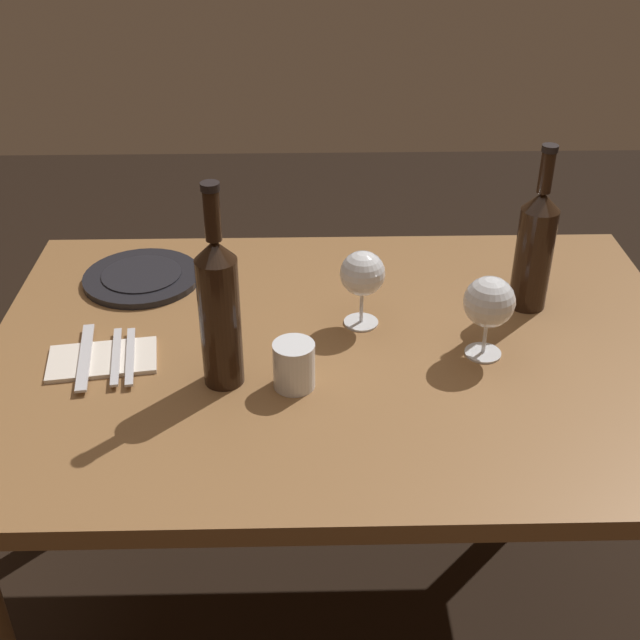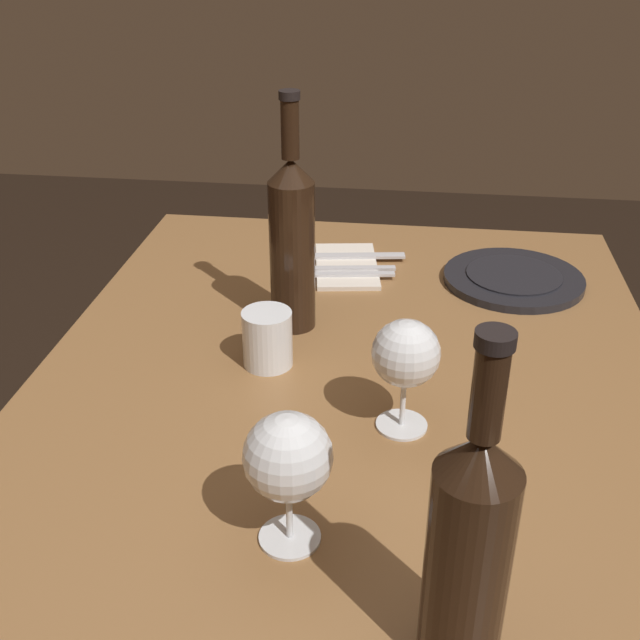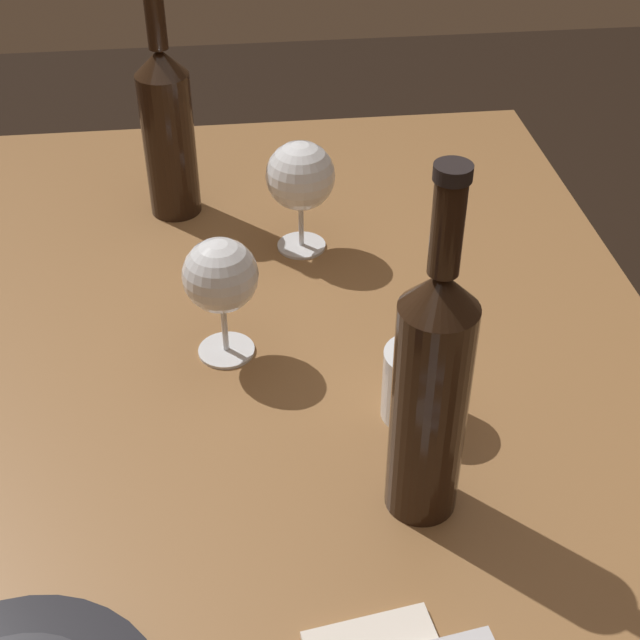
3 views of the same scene
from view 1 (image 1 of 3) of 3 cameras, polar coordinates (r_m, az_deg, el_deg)
ground_plane at (r=2.01m, az=1.17°, el=-19.62°), size 6.00×6.00×0.00m
dining_table at (r=1.55m, az=1.43°, el=-4.51°), size 1.30×0.90×0.74m
wine_glass_left at (r=1.51m, az=2.99°, el=3.17°), size 0.08×0.08×0.15m
wine_glass_right at (r=1.45m, az=11.73°, el=1.17°), size 0.09×0.09×0.15m
wine_bottle at (r=1.61m, az=14.78°, el=4.95°), size 0.07×0.07×0.33m
wine_bottle_second at (r=1.34m, az=-7.05°, el=0.77°), size 0.07×0.07×0.36m
water_tumbler at (r=1.38m, az=-1.83°, el=-3.34°), size 0.07×0.07×0.08m
dinner_plate at (r=1.75m, az=-12.33°, el=2.94°), size 0.24×0.24×0.02m
folded_napkin at (r=1.51m, az=-14.95°, el=-2.67°), size 0.20×0.14×0.01m
fork_inner at (r=1.50m, az=-14.05°, el=-2.47°), size 0.04×0.18×0.00m
fork_outer at (r=1.49m, az=-13.12°, el=-2.46°), size 0.04×0.18×0.00m
table_knife at (r=1.51m, az=-16.09°, el=-2.47°), size 0.05×0.21×0.00m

